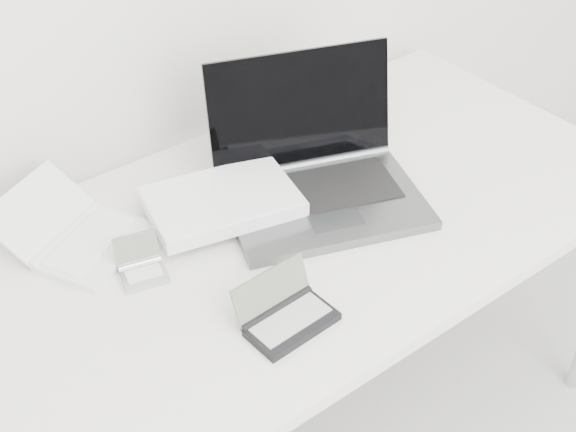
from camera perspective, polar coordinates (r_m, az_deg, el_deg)
desk at (r=1.71m, az=-0.03°, el=-1.77°), size 1.60×0.80×0.73m
laptop_large at (r=1.71m, az=-0.21°, el=2.25°), size 0.62×0.47×0.28m
netbook_open_white at (r=1.67m, az=-14.62°, el=-1.43°), size 0.32×0.34×0.10m
pda_silver at (r=1.58m, az=-10.36°, el=-3.66°), size 0.11×0.11×0.07m
palmtop_charcoal at (r=1.45m, az=-0.14°, el=-7.08°), size 0.17×0.13×0.09m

